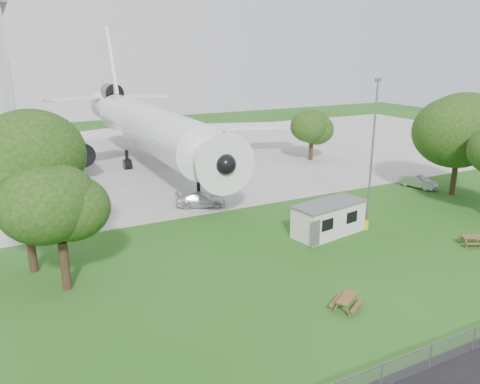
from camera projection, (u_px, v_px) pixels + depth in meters
name	position (u px, v px, depth m)	size (l,w,h in m)	color
ground	(335.00, 276.00, 30.71)	(160.00, 160.00, 0.00)	#356A24
concrete_apron	(157.00, 160.00, 63.04)	(120.00, 46.00, 0.03)	#B7B7B2
airliner	(145.00, 124.00, 58.82)	(46.36, 47.73, 17.69)	white
site_cabin	(329.00, 218.00, 37.39)	(6.93, 3.72, 2.62)	silver
picnic_west	(346.00, 309.00, 26.78)	(1.80, 1.50, 0.76)	brown
picnic_east	(473.00, 246.00, 35.45)	(1.80, 1.50, 0.76)	brown
fence	(458.00, 356.00, 22.63)	(58.00, 0.04, 1.30)	gray
lamp_mast	(372.00, 156.00, 37.83)	(0.16, 0.16, 12.00)	slate
tree_west_big	(19.00, 163.00, 29.22)	(8.21, 8.21, 11.55)	#382619
tree_west_small	(58.00, 207.00, 27.48)	(5.96, 5.96, 8.36)	#382619
tree_east_back	(460.00, 131.00, 46.15)	(8.71, 8.71, 10.88)	#382619
tree_far_apron	(312.00, 129.00, 61.90)	(5.19, 5.19, 6.83)	#382619
car_ne_sedan	(419.00, 182.00, 50.21)	(1.38, 3.97, 1.31)	#A5A8AC
car_apron_van	(201.00, 200.00, 44.15)	(1.91, 4.70, 1.36)	silver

